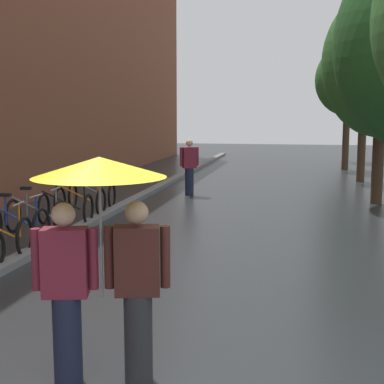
# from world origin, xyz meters

# --- Properties ---
(kerb_strip) EXTENTS (0.30, 36.00, 0.12)m
(kerb_strip) POSITION_xyz_m (-3.20, 10.00, 0.06)
(kerb_strip) COLOR slate
(kerb_strip) RESTS_ON ground
(street_tree_2) EXTENTS (3.16, 3.16, 5.74)m
(street_tree_2) POSITION_xyz_m (3.37, 11.14, 3.75)
(street_tree_2) COLOR #473323
(street_tree_2) RESTS_ON ground
(street_tree_3) EXTENTS (2.48, 2.48, 4.95)m
(street_tree_3) POSITION_xyz_m (3.45, 16.15, 3.40)
(street_tree_3) COLOR #473323
(street_tree_3) RESTS_ON ground
(street_tree_4) EXTENTS (2.79, 2.79, 5.40)m
(street_tree_4) POSITION_xyz_m (3.22, 20.44, 3.84)
(street_tree_4) COLOR #473323
(street_tree_4) RESTS_ON ground
(street_tree_5) EXTENTS (2.28, 2.28, 5.18)m
(street_tree_5) POSITION_xyz_m (3.54, 24.97, 3.76)
(street_tree_5) COLOR #473323
(street_tree_5) RESTS_ON ground
(parked_bicycle_3) EXTENTS (1.09, 0.72, 0.96)m
(parked_bicycle_3) POSITION_xyz_m (-3.89, 4.93, 0.38)
(parked_bicycle_3) COLOR black
(parked_bicycle_3) RESTS_ON ground
(parked_bicycle_4) EXTENTS (1.12, 0.76, 0.96)m
(parked_bicycle_4) POSITION_xyz_m (-3.96, 5.88, 0.38)
(parked_bicycle_4) COLOR black
(parked_bicycle_4) RESTS_ON ground
(parked_bicycle_5) EXTENTS (1.14, 0.79, 0.96)m
(parked_bicycle_5) POSITION_xyz_m (-3.73, 6.80, 0.38)
(parked_bicycle_5) COLOR black
(parked_bicycle_5) RESTS_ON ground
(parked_bicycle_6) EXTENTS (1.11, 0.75, 0.96)m
(parked_bicycle_6) POSITION_xyz_m (-3.79, 7.79, 0.38)
(parked_bicycle_6) COLOR black
(parked_bicycle_6) RESTS_ON ground
(parked_bicycle_7) EXTENTS (1.15, 0.81, 0.96)m
(parked_bicycle_7) POSITION_xyz_m (-3.88, 8.78, 0.38)
(parked_bicycle_7) COLOR black
(parked_bicycle_7) RESTS_ON ground
(couple_under_umbrella) EXTENTS (1.20, 1.18, 2.07)m
(couple_under_umbrella) POSITION_xyz_m (-0.39, 0.11, 1.41)
(couple_under_umbrella) COLOR #1E233D
(couple_under_umbrella) RESTS_ON ground
(pedestrian_walking_midground) EXTENTS (0.52, 0.44, 1.67)m
(pedestrian_walking_midground) POSITION_xyz_m (-1.95, 11.72, 0.89)
(pedestrian_walking_midground) COLOR #1E233D
(pedestrian_walking_midground) RESTS_ON ground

